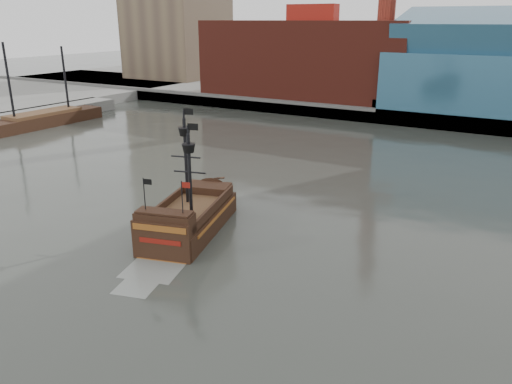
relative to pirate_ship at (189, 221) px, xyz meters
The scene contains 6 objects.
ground 9.33m from the pirate_ship, 63.15° to the right, with size 400.00×400.00×0.00m, color #2D302A.
promenade_far 83.83m from the pirate_ship, 87.13° to the left, with size 220.00×60.00×2.00m, color slate.
seawall 54.38m from the pirate_ship, 85.58° to the left, with size 220.00×1.00×2.60m, color #4C4C49.
pier 58.03m from the pirate_ship, 158.02° to the left, with size 6.00×40.00×2.00m, color slate.
pirate_ship is the anchor object (origin of this frame).
docked_vessel 54.30m from the pirate_ship, 154.27° to the left, with size 4.89×21.42×14.55m.
Camera 1 is at (20.38, -22.65, 17.15)m, focal length 35.00 mm.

